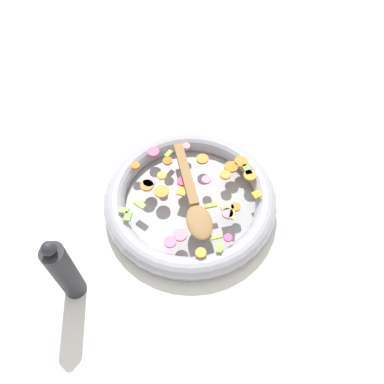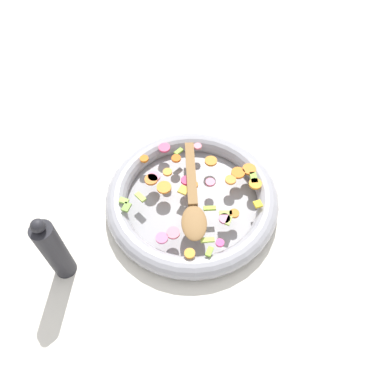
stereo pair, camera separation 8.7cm
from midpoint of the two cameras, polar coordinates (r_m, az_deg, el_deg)
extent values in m
plane|color=silver|center=(0.91, -2.73, -2.00)|extent=(4.00, 4.00, 0.00)
cylinder|color=gray|center=(0.91, -2.74, -1.79)|extent=(0.36, 0.36, 0.01)
torus|color=#9E9EA5|center=(0.89, -2.79, -1.12)|extent=(0.41, 0.41, 0.05)
cylinder|color=orange|center=(0.88, -2.63, 0.90)|extent=(0.03, 0.03, 0.01)
cylinder|color=orange|center=(0.90, 6.38, 2.35)|extent=(0.03, 0.03, 0.01)
cylinder|color=orange|center=(0.91, 3.56, 3.64)|extent=(0.05, 0.05, 0.01)
cylinder|color=orange|center=(0.93, -6.17, 4.54)|extent=(0.03, 0.03, 0.01)
cylinder|color=orange|center=(0.90, 2.65, 2.45)|extent=(0.03, 0.03, 0.01)
cylinder|color=orange|center=(0.89, -9.40, 0.79)|extent=(0.04, 0.04, 0.01)
cylinder|color=orange|center=(0.90, -7.11, 2.29)|extent=(0.03, 0.03, 0.01)
cylinder|color=orange|center=(0.93, -0.82, 4.87)|extent=(0.04, 0.04, 0.01)
cylinder|color=orange|center=(0.85, 4.08, -2.50)|extent=(0.03, 0.03, 0.01)
cylinder|color=orange|center=(0.79, -1.53, -9.49)|extent=(0.02, 0.02, 0.01)
cylinder|color=orange|center=(0.93, 5.10, 4.40)|extent=(0.04, 0.04, 0.01)
cylinder|color=orange|center=(0.93, -11.00, 3.78)|extent=(0.03, 0.03, 0.01)
cylinder|color=orange|center=(0.88, -7.21, 0.14)|extent=(0.04, 0.04, 0.01)
cube|color=#9ECC3E|center=(0.85, 0.27, -2.28)|extent=(0.03, 0.02, 0.01)
cube|color=#BBDC5E|center=(0.83, 3.44, -3.71)|extent=(0.01, 0.02, 0.01)
cube|color=#A1BF50|center=(0.84, 2.80, -2.66)|extent=(0.03, 0.02, 0.01)
cube|color=#9BCC52|center=(0.86, -12.97, -2.99)|extent=(0.02, 0.02, 0.01)
cube|color=#94C63F|center=(0.79, 1.40, -8.75)|extent=(0.02, 0.02, 0.01)
cube|color=#AACD54|center=(0.86, -10.55, -2.06)|extent=(0.03, 0.03, 0.01)
cube|color=#8EBA41|center=(0.91, 5.99, 3.21)|extent=(0.02, 0.03, 0.01)
cube|color=#8CBE41|center=(0.94, -5.97, 5.63)|extent=(0.02, 0.03, 0.01)
cube|color=#83AB49|center=(0.85, -12.38, -3.90)|extent=(0.02, 0.02, 0.01)
cube|color=#B3D350|center=(0.81, 0.79, -7.09)|extent=(0.03, 0.02, 0.01)
cylinder|color=pink|center=(0.84, 2.79, -3.52)|extent=(0.03, 0.03, 0.01)
cylinder|color=pink|center=(0.80, -6.19, -7.81)|extent=(0.04, 0.04, 0.01)
cylinder|color=#D82D62|center=(0.89, -4.06, 1.42)|extent=(0.04, 0.04, 0.01)
cylinder|color=#E77184|center=(0.96, -3.23, 6.81)|extent=(0.02, 0.02, 0.01)
cylinder|color=#E74185|center=(0.81, 2.74, -7.21)|extent=(0.03, 0.03, 0.01)
cylinder|color=pink|center=(0.89, -0.34, 1.67)|extent=(0.03, 0.03, 0.01)
cylinder|color=pink|center=(0.90, -9.03, 1.31)|extent=(0.04, 0.04, 0.01)
cylinder|color=pink|center=(0.81, -4.60, -6.80)|extent=(0.04, 0.04, 0.01)
cylinder|color=#E7446E|center=(0.95, -8.24, 5.88)|extent=(0.04, 0.04, 0.01)
cube|color=gold|center=(0.87, -4.19, -0.25)|extent=(0.03, 0.03, 0.01)
cube|color=gold|center=(0.87, 7.29, -0.59)|extent=(0.02, 0.02, 0.01)
cube|color=olive|center=(0.89, -3.47, 2.65)|extent=(0.06, 0.18, 0.01)
ellipsoid|color=olive|center=(0.81, -1.64, -4.81)|extent=(0.07, 0.10, 0.01)
cylinder|color=#232328|center=(0.79, -21.59, -11.56)|extent=(0.05, 0.05, 0.17)
sphere|color=#232328|center=(0.70, -24.08, -8.17)|extent=(0.03, 0.03, 0.03)
camera|label=1|loc=(0.04, -92.87, -4.06)|focal=35.00mm
camera|label=2|loc=(0.04, 87.13, 4.06)|focal=35.00mm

